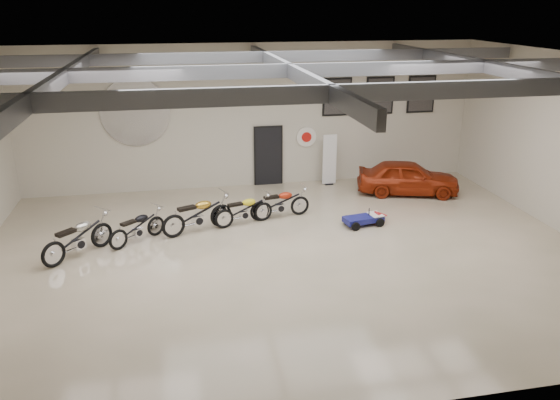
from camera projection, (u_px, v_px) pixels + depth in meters
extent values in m
cube|color=#C5B197|center=(289.00, 254.00, 14.37)|extent=(16.00, 12.00, 0.01)
cube|color=slate|center=(290.00, 60.00, 12.67)|extent=(16.00, 12.00, 0.01)
cube|color=beige|center=(254.00, 117.00, 19.06)|extent=(16.00, 0.02, 5.00)
cube|color=black|center=(268.00, 156.00, 19.60)|extent=(0.92, 0.08, 2.10)
imported|color=maroon|center=(408.00, 177.00, 18.78)|extent=(2.28, 3.68, 1.17)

